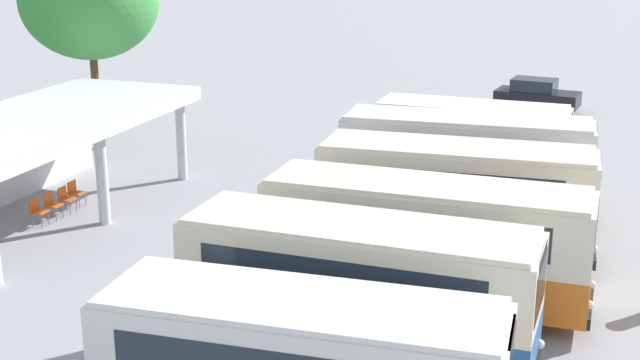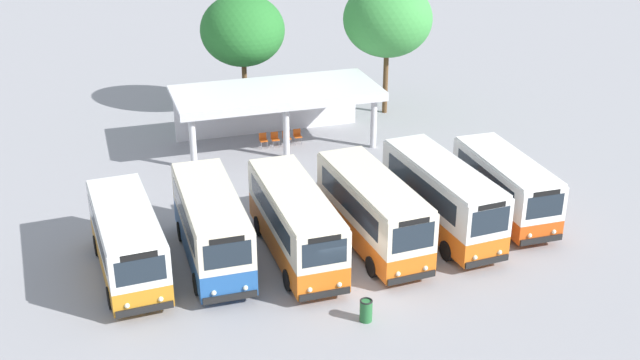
% 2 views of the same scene
% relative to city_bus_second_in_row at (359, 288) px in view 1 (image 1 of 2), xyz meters
% --- Properties ---
extents(ground_plane, '(180.00, 180.00, 0.00)m').
position_rel_city_bus_second_in_row_xyz_m(ground_plane, '(4.54, -3.57, -1.79)').
color(ground_plane, '#939399').
extents(city_bus_second_in_row, '(2.41, 7.62, 3.24)m').
position_rel_city_bus_second_in_row_xyz_m(city_bus_second_in_row, '(0.00, 0.00, 0.00)').
color(city_bus_second_in_row, black).
rests_on(city_bus_second_in_row, ground).
extents(city_bus_middle_cream, '(2.36, 8.08, 3.17)m').
position_rel_city_bus_second_in_row_xyz_m(city_bus_middle_cream, '(3.48, -0.65, -0.04)').
color(city_bus_middle_cream, black).
rests_on(city_bus_middle_cream, ground).
extents(city_bus_fourth_amber, '(2.74, 7.84, 3.26)m').
position_rel_city_bus_second_in_row_xyz_m(city_bus_fourth_amber, '(6.97, -0.72, 0.01)').
color(city_bus_fourth_amber, black).
rests_on(city_bus_fourth_amber, ground).
extents(city_bus_fifth_blue, '(2.74, 8.04, 3.31)m').
position_rel_city_bus_second_in_row_xyz_m(city_bus_fifth_blue, '(10.45, -0.38, 0.04)').
color(city_bus_fifth_blue, black).
rests_on(city_bus_fifth_blue, ground).
extents(city_bus_far_end_green, '(2.34, 6.90, 3.01)m').
position_rel_city_bus_second_in_row_xyz_m(city_bus_far_end_green, '(13.94, 0.06, -0.12)').
color(city_bus_far_end_green, black).
rests_on(city_bus_far_end_green, ground).
extents(parked_car_flank, '(2.21, 4.21, 1.62)m').
position_rel_city_bus_second_in_row_xyz_m(parked_car_flank, '(27.67, -0.83, -0.97)').
color(parked_car_flank, black).
rests_on(parked_car_flank, ground).
extents(terminal_canopy, '(11.68, 5.15, 3.40)m').
position_rel_city_bus_second_in_row_xyz_m(terminal_canopy, '(6.04, 12.85, 0.81)').
color(terminal_canopy, silver).
rests_on(terminal_canopy, ground).
extents(waiting_chair_end_by_column, '(0.44, 0.44, 0.86)m').
position_rel_city_bus_second_in_row_xyz_m(waiting_chair_end_by_column, '(5.16, 12.09, -1.27)').
color(waiting_chair_end_by_column, slate).
rests_on(waiting_chair_end_by_column, ground).
extents(waiting_chair_second_from_end, '(0.44, 0.44, 0.86)m').
position_rel_city_bus_second_in_row_xyz_m(waiting_chair_second_from_end, '(5.84, 12.05, -1.27)').
color(waiting_chair_second_from_end, slate).
rests_on(waiting_chair_second_from_end, ground).
extents(waiting_chair_middle_seat, '(0.44, 0.44, 0.86)m').
position_rel_city_bus_second_in_row_xyz_m(waiting_chair_middle_seat, '(6.53, 12.01, -1.27)').
color(waiting_chair_middle_seat, slate).
rests_on(waiting_chair_middle_seat, ground).
extents(waiting_chair_fourth_seat, '(0.44, 0.44, 0.86)m').
position_rel_city_bus_second_in_row_xyz_m(waiting_chair_fourth_seat, '(7.22, 12.11, -1.27)').
color(waiting_chair_fourth_seat, slate).
rests_on(waiting_chair_fourth_seat, ground).
extents(roadside_tree_east_of_canopy, '(5.54, 5.54, 8.46)m').
position_rel_city_bus_second_in_row_xyz_m(roadside_tree_east_of_canopy, '(14.11, 15.65, 4.30)').
color(roadside_tree_east_of_canopy, brown).
rests_on(roadside_tree_east_of_canopy, ground).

